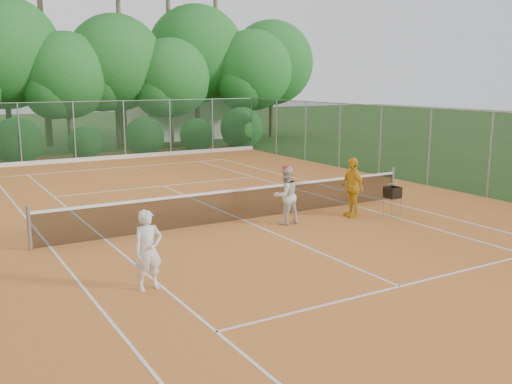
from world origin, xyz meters
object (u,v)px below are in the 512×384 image
Objects in this scene: player_yellow at (352,187)px; player_white at (148,250)px; ball_hopper at (392,193)px; player_center_grp at (286,195)px.

player_white is at bearing -62.65° from player_yellow.
player_yellow is at bearing 132.80° from ball_hopper.
player_center_grp reaches higher than player_white.
player_white is at bearing 179.83° from ball_hopper.
ball_hopper is at bearing 63.92° from player_yellow.
ball_hopper is (8.47, 2.09, -0.08)m from player_white.
ball_hopper is at bearing 11.62° from player_white.
player_center_grp is 2.26m from player_yellow.
player_white is 6.00m from player_center_grp.
player_white reaches higher than ball_hopper.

